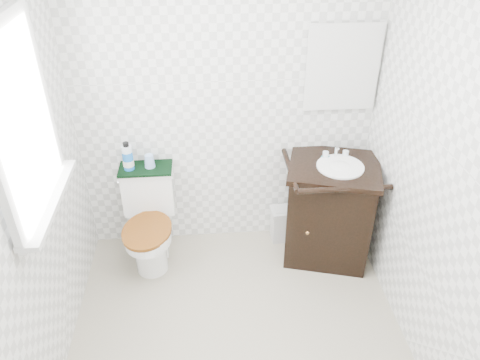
{
  "coord_description": "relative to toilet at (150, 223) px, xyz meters",
  "views": [
    {
      "loc": [
        -0.16,
        -1.91,
        2.57
      ],
      "look_at": [
        0.06,
        0.75,
        0.83
      ],
      "focal_mm": 35.0,
      "sensor_mm": 36.0,
      "label": 1
    }
  ],
  "objects": [
    {
      "name": "floor",
      "position": [
        0.61,
        -0.97,
        -0.33
      ],
      "size": [
        2.4,
        2.4,
        0.0
      ],
      "primitive_type": "plane",
      "color": "#A69A85",
      "rests_on": "ground"
    },
    {
      "name": "wall_back",
      "position": [
        0.61,
        0.23,
        0.87
      ],
      "size": [
        2.4,
        0.0,
        2.4
      ],
      "primitive_type": "plane",
      "rotation": [
        1.57,
        0.0,
        0.0
      ],
      "color": "white",
      "rests_on": "ground"
    },
    {
      "name": "wall_left",
      "position": [
        -0.49,
        -0.97,
        0.87
      ],
      "size": [
        0.0,
        2.4,
        2.4
      ],
      "primitive_type": "plane",
      "rotation": [
        1.57,
        0.0,
        1.57
      ],
      "color": "white",
      "rests_on": "ground"
    },
    {
      "name": "wall_right",
      "position": [
        1.71,
        -0.97,
        0.87
      ],
      "size": [
        0.0,
        2.4,
        2.4
      ],
      "primitive_type": "plane",
      "rotation": [
        1.57,
        0.0,
        -1.57
      ],
      "color": "white",
      "rests_on": "ground"
    },
    {
      "name": "window",
      "position": [
        -0.46,
        -0.72,
        1.22
      ],
      "size": [
        0.02,
        0.7,
        0.9
      ],
      "primitive_type": "cube",
      "color": "white",
      "rests_on": "wall_left"
    },
    {
      "name": "mirror",
      "position": [
        1.43,
        0.2,
        1.12
      ],
      "size": [
        0.5,
        0.02,
        0.6
      ],
      "primitive_type": "cube",
      "color": "silver",
      "rests_on": "wall_back"
    },
    {
      "name": "toilet",
      "position": [
        0.0,
        0.0,
        0.0
      ],
      "size": [
        0.41,
        0.63,
        0.74
      ],
      "color": "white",
      "rests_on": "floor"
    },
    {
      "name": "vanity",
      "position": [
        1.38,
        -0.07,
        0.1
      ],
      "size": [
        0.78,
        0.71,
        0.92
      ],
      "color": "black",
      "rests_on": "floor"
    },
    {
      "name": "trash_bin",
      "position": [
        1.06,
        0.13,
        -0.18
      ],
      "size": [
        0.22,
        0.18,
        0.3
      ],
      "color": "silver",
      "rests_on": "floor"
    },
    {
      "name": "towel",
      "position": [
        -0.0,
        0.12,
        0.42
      ],
      "size": [
        0.39,
        0.22,
        0.02
      ],
      "primitive_type": "cube",
      "color": "black",
      "rests_on": "toilet"
    },
    {
      "name": "mouthwash_bottle",
      "position": [
        -0.11,
        0.11,
        0.53
      ],
      "size": [
        0.08,
        0.08,
        0.22
      ],
      "color": "blue",
      "rests_on": "towel"
    },
    {
      "name": "cup",
      "position": [
        0.04,
        0.13,
        0.48
      ],
      "size": [
        0.08,
        0.08,
        0.1
      ],
      "primitive_type": "cone",
      "color": "#8AACE2",
      "rests_on": "towel"
    },
    {
      "name": "soap_bar",
      "position": [
        1.34,
        0.04,
        0.5
      ],
      "size": [
        0.07,
        0.05,
        0.02
      ],
      "primitive_type": "ellipsoid",
      "color": "teal",
      "rests_on": "vanity"
    }
  ]
}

